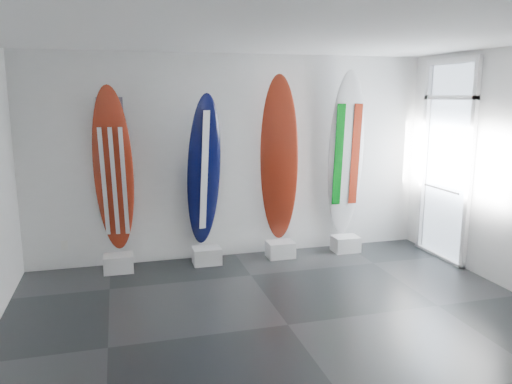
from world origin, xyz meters
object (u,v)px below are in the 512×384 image
object	(u,v)px
surfboard_usa	(113,171)
surfboard_italy	(346,155)
surfboard_swiss	(279,160)
surfboard_navy	(204,172)

from	to	relation	value
surfboard_usa	surfboard_italy	distance (m)	3.44
surfboard_usa	surfboard_italy	world-z (taller)	surfboard_italy
surfboard_usa	surfboard_swiss	world-z (taller)	surfboard_swiss
surfboard_italy	surfboard_usa	bearing A→B (deg)	-178.95
surfboard_usa	surfboard_swiss	size ratio (longest dim) A/B	0.94
surfboard_usa	surfboard_swiss	xyz separation A→B (m)	(2.36, 0.00, 0.08)
surfboard_usa	surfboard_italy	size ratio (longest dim) A/B	0.92
surfboard_swiss	surfboard_italy	distance (m)	1.08
surfboard_navy	surfboard_swiss	bearing A→B (deg)	-11.93
surfboard_usa	surfboard_italy	xyz separation A→B (m)	(3.44, 0.00, 0.12)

